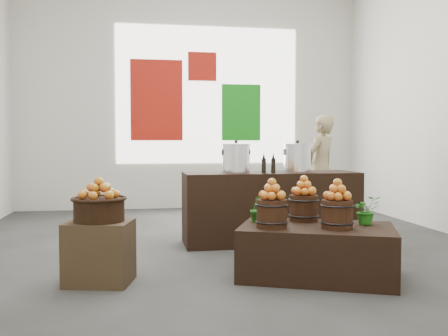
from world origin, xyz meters
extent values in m
plane|color=#3C3C39|center=(0.00, 0.00, 0.00)|extent=(7.00, 7.00, 0.00)
cube|color=beige|center=(0.00, 3.50, 2.00)|extent=(6.00, 0.04, 4.00)
cube|color=white|center=(0.30, 3.48, 2.00)|extent=(3.20, 0.02, 2.40)
cube|color=#A2170C|center=(-0.60, 3.47, 1.90)|extent=(0.90, 0.04, 1.40)
cube|color=#137C14|center=(0.90, 3.47, 1.70)|extent=(0.70, 0.04, 1.00)
cube|color=#A2170C|center=(0.20, 3.47, 2.50)|extent=(0.50, 0.04, 0.50)
cube|color=#483421|center=(-1.21, -1.12, 0.26)|extent=(0.60, 0.53, 0.52)
cylinder|color=black|center=(-1.21, -1.12, 0.61)|extent=(0.41, 0.41, 0.19)
cube|color=black|center=(0.63, -1.23, 0.22)|extent=(1.50, 1.23, 0.45)
cylinder|color=#361D0E|center=(0.22, -1.26, 0.57)|extent=(0.26, 0.26, 0.24)
cylinder|color=#361D0E|center=(0.75, -1.39, 0.57)|extent=(0.26, 0.26, 0.24)
cylinder|color=#361D0E|center=(0.60, -0.96, 0.57)|extent=(0.26, 0.26, 0.24)
imported|color=#1B6214|center=(1.08, -1.24, 0.58)|extent=(0.24, 0.21, 0.25)
imported|color=#1B6214|center=(0.17, -0.95, 0.57)|extent=(0.15, 0.13, 0.24)
cube|color=black|center=(0.61, 0.28, 0.41)|extent=(2.02, 0.67, 0.82)
cylinder|color=silver|center=(0.20, 0.27, 0.98)|extent=(0.31, 0.31, 0.31)
cylinder|color=silver|center=(0.93, 0.28, 0.98)|extent=(0.31, 0.31, 0.31)
imported|color=#8D7D57|center=(1.71, 1.61, 0.78)|extent=(0.68, 0.64, 1.57)
camera|label=1|loc=(-0.86, -5.32, 1.17)|focal=40.00mm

